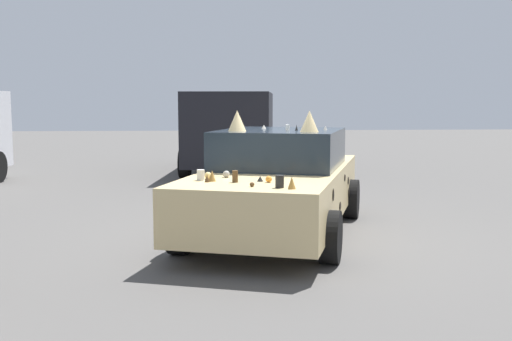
{
  "coord_description": "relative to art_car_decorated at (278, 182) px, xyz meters",
  "views": [
    {
      "loc": [
        -8.44,
        0.94,
        1.87
      ],
      "look_at": [
        0.0,
        0.3,
        0.9
      ],
      "focal_mm": 42.94,
      "sensor_mm": 36.0,
      "label": 1
    }
  ],
  "objects": [
    {
      "name": "ground_plane",
      "position": [
        -0.04,
        0.01,
        -0.72
      ],
      "size": [
        60.0,
        60.0,
        0.0
      ],
      "primitive_type": "plane",
      "color": "#514F4C"
    },
    {
      "name": "art_car_decorated",
      "position": [
        0.0,
        0.0,
        0.0
      ],
      "size": [
        4.89,
        3.11,
        1.74
      ],
      "rotation": [
        0.0,
        0.0,
        2.83
      ],
      "color": "#D8BC7F",
      "rests_on": "ground"
    },
    {
      "name": "parked_van_row_back_center",
      "position": [
        7.67,
        0.35,
        0.45
      ],
      "size": [
        5.16,
        2.74,
        2.07
      ],
      "rotation": [
        0.0,
        0.0,
        3.02
      ],
      "color": "black",
      "rests_on": "ground"
    }
  ]
}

